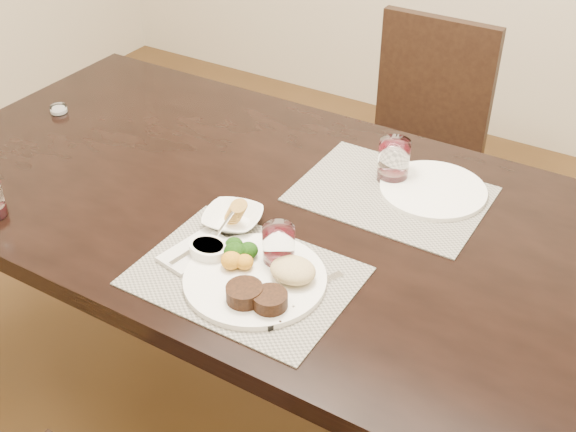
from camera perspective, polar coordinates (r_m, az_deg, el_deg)
The scene contains 14 objects.
ground_plane at distance 2.28m, azimuth -0.50°, elevation -14.80°, with size 4.50×4.50×0.00m, color #432C15.
dining_table at distance 1.82m, azimuth -0.60°, elevation -1.20°, with size 2.00×1.00×0.75m.
chair_far at distance 2.63m, azimuth 10.27°, elevation 6.31°, with size 0.42×0.42×0.90m.
placemat_near at distance 1.56m, azimuth -3.42°, elevation -4.77°, with size 0.46×0.34×0.00m, color gray.
placemat_far at distance 1.83m, azimuth 8.17°, elevation 1.73°, with size 0.46×0.34×0.00m, color gray.
dinner_plate at distance 1.52m, azimuth -2.25°, elevation -4.93°, with size 0.30×0.30×0.05m.
napkin_fork at distance 1.62m, azimuth -7.38°, elevation -2.75°, with size 0.11×0.17×0.02m.
steak_knife at distance 1.47m, azimuth 0.49°, elevation -7.35°, with size 0.07×0.23×0.01m.
cracker_bowl at distance 1.69m, azimuth -4.38°, elevation -0.18°, with size 0.16×0.16×0.06m.
sauce_ramekin at distance 1.60m, azimuth -6.30°, elevation -2.71°, with size 0.09×0.14×0.07m.
wine_glass_near at distance 1.56m, azimuth -0.74°, elevation -2.57°, with size 0.07×0.07×0.10m.
far_plate at distance 1.85m, azimuth 11.39°, elevation 2.06°, with size 0.27×0.27×0.01m, color white.
wine_glass_far at distance 1.86m, azimuth 8.33°, elevation 4.19°, with size 0.08×0.08×0.11m.
salt_cellar at distance 2.30m, azimuth -17.66°, elevation 7.99°, with size 0.05×0.05×0.02m.
Camera 1 is at (0.78, -1.24, 1.75)m, focal length 45.00 mm.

